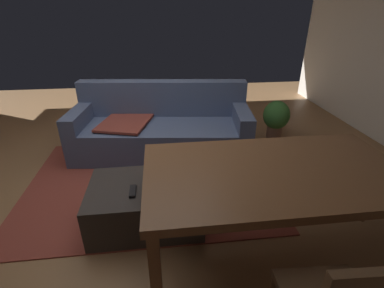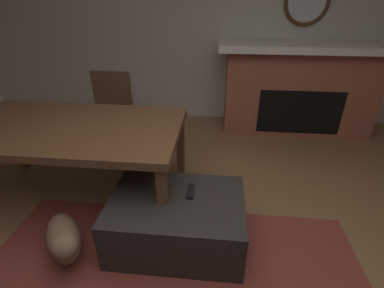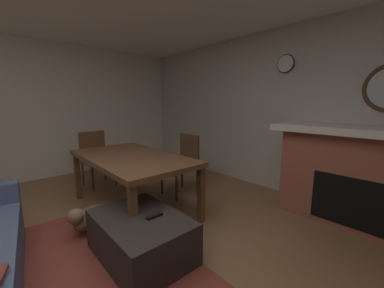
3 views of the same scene
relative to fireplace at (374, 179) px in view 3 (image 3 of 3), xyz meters
The scene contains 10 objects.
wall_back_fireplace_side 1.28m from the fireplace, 20.35° to the right, with size 7.61×0.12×2.54m, color beige.
wall_right_window_side 5.39m from the fireplace, 30.38° to the left, with size 0.12×6.56×2.54m, color white.
fireplace is the anchor object (origin of this frame).
ottoman_coffee_table 2.57m from the fireplace, 59.46° to the left, with size 0.96×0.67×0.40m, color #2D2826.
tv_remote 2.42m from the fireplace, 60.23° to the left, with size 0.05×0.16×0.02m, color black.
dining_table 2.85m from the fireplace, 38.33° to the left, with size 1.84×1.00×0.74m.
dining_chair_south 2.40m from the fireplace, 21.43° to the left, with size 0.46×0.46×0.93m.
dining_chair_east 3.97m from the fireplace, 26.59° to the left, with size 0.47×0.47×0.93m.
small_dog 3.19m from the fireplace, 49.71° to the left, with size 0.46×0.52×0.31m.
wall_clock 1.91m from the fireplace, 12.77° to the right, with size 0.27×0.03×0.27m.
Camera 3 is at (-1.48, 0.42, 1.41)m, focal length 21.51 mm.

